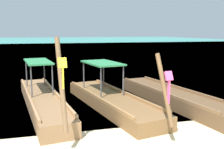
{
  "coord_description": "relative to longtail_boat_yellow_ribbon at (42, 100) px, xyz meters",
  "views": [
    {
      "loc": [
        -2.43,
        -4.7,
        2.87
      ],
      "look_at": [
        0.0,
        4.44,
        1.29
      ],
      "focal_mm": 41.81,
      "sensor_mm": 36.0,
      "label": 1
    }
  ],
  "objects": [
    {
      "name": "longtail_boat_pink_ribbon",
      "position": [
        2.5,
        -0.63,
        -0.02
      ],
      "size": [
        2.44,
        6.75,
        2.3
      ],
      "color": "brown",
      "rests_on": "ground"
    },
    {
      "name": "sea_water",
      "position": [
        2.52,
        57.26,
        -0.31
      ],
      "size": [
        120.0,
        120.0,
        0.0
      ],
      "primitive_type": "plane",
      "color": "#2DB29E",
      "rests_on": "ground"
    },
    {
      "name": "longtail_boat_yellow_ribbon",
      "position": [
        0.0,
        0.0,
        0.0
      ],
      "size": [
        2.0,
        7.48,
        2.73
      ],
      "color": "olive",
      "rests_on": "ground"
    },
    {
      "name": "longtail_boat_blue_ribbon",
      "position": [
        5.02,
        -0.76,
        -0.05
      ],
      "size": [
        2.23,
        6.94,
        2.5
      ],
      "color": "brown",
      "rests_on": "ground"
    }
  ]
}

